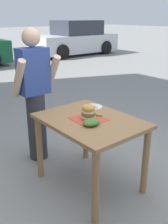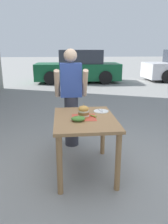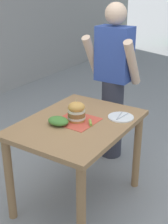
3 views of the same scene
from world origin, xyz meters
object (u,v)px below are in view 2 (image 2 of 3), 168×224
(patio_table, at_px, (85,127))
(side_plate_with_forks, at_px, (101,111))
(side_salad, at_px, (78,119))
(sandwich, at_px, (84,112))
(parked_car_near_curb, at_px, (78,68))
(pickle_spear, at_px, (93,116))
(diner_across_table, at_px, (71,97))

(patio_table, distance_m, side_plate_with_forks, 0.40)
(side_plate_with_forks, relative_size, side_salad, 1.22)
(sandwich, distance_m, side_plate_with_forks, 0.39)
(side_salad, bearing_deg, parked_car_near_curb, 85.42)
(patio_table, relative_size, sandwich, 5.58)
(pickle_spear, xyz_separation_m, side_plate_with_forks, (0.15, 0.25, -0.01))
(patio_table, distance_m, parked_car_near_curb, 8.45)
(pickle_spear, relative_size, side_plate_with_forks, 0.44)
(sandwich, xyz_separation_m, side_plate_with_forks, (0.29, 0.25, -0.08))
(pickle_spear, xyz_separation_m, side_salad, (-0.22, -0.14, 0.02))
(sandwich, xyz_separation_m, side_salad, (-0.08, -0.14, -0.05))
(patio_table, height_order, side_salad, side_salad)
(sandwich, bearing_deg, parked_car_near_curb, 85.91)
(patio_table, height_order, sandwich, sandwich)
(side_salad, distance_m, parked_car_near_curb, 8.59)
(side_salad, relative_size, parked_car_near_curb, 0.04)
(pickle_spear, bearing_deg, parked_car_near_curb, 86.81)
(parked_car_near_curb, bearing_deg, diner_across_table, -95.51)
(sandwich, xyz_separation_m, pickle_spear, (0.13, 0.00, -0.07))
(pickle_spear, distance_m, parked_car_near_curb, 8.43)
(parked_car_near_curb, bearing_deg, sandwich, -94.09)
(sandwich, bearing_deg, side_plate_with_forks, 41.58)
(sandwich, bearing_deg, side_salad, -120.60)
(side_plate_with_forks, bearing_deg, sandwich, -138.42)
(side_salad, bearing_deg, side_plate_with_forks, 46.92)
(diner_across_table, xyz_separation_m, parked_car_near_curb, (0.73, 7.53, -0.16))
(sandwich, bearing_deg, pickle_spear, 0.89)
(patio_table, distance_m, pickle_spear, 0.19)
(side_salad, bearing_deg, pickle_spear, 33.43)
(side_salad, xyz_separation_m, diner_across_table, (-0.04, 1.03, 0.05))
(sandwich, bearing_deg, patio_table, -29.04)
(side_plate_with_forks, bearing_deg, diner_across_table, 122.72)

